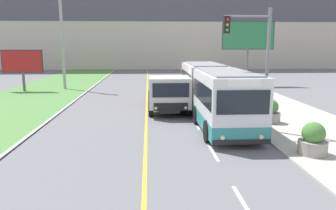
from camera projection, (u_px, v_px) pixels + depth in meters
apartment_block_background at (147, 3)px, 59.54m from camera, size 80.00×8.04×23.62m
city_bus at (213, 92)px, 19.36m from camera, size 2.63×12.60×3.06m
dump_truck at (168, 94)px, 21.10m from camera, size 2.60×7.05×2.37m
utility_pole_far at (62, 27)px, 31.23m from camera, size 1.80×0.28×11.77m
traffic_light_mast at (255, 55)px, 15.76m from camera, size 2.28×0.32×6.04m
billboard_large at (248, 37)px, 34.31m from camera, size 5.53×0.24×6.74m
billboard_small at (22, 62)px, 30.15m from camera, size 3.72×0.24×3.87m
planter_round_near at (313, 140)px, 12.78m from camera, size 1.11×1.11×1.29m
planter_round_second at (270, 112)px, 18.04m from camera, size 1.11×1.11×1.30m
planter_round_third at (243, 97)px, 23.27m from camera, size 1.12×1.12×1.29m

